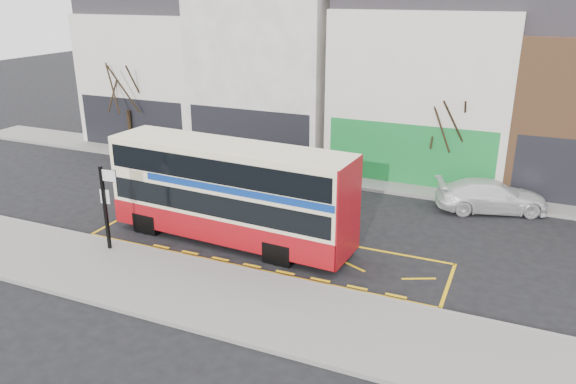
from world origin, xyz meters
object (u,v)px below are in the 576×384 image
at_px(car_silver, 156,150).
at_px(double_decker_bus, 231,192).
at_px(bus_stop_post, 106,200).
at_px(street_tree_left, 125,75).
at_px(car_white, 491,196).
at_px(car_grey, 282,170).
at_px(street_tree_right, 451,110).

bearing_deg(car_silver, double_decker_bus, -134.09).
xyz_separation_m(bus_stop_post, street_tree_left, (-8.39, 11.82, 2.55)).
bearing_deg(car_white, car_silver, 70.59).
xyz_separation_m(car_silver, street_tree_left, (-2.95, 1.45, 3.90)).
bearing_deg(street_tree_left, car_grey, -10.87).
bearing_deg(car_silver, street_tree_left, 59.54).
distance_m(double_decker_bus, car_silver, 12.01).
xyz_separation_m(double_decker_bus, street_tree_left, (-12.12, 9.10, 2.57)).
bearing_deg(car_grey, double_decker_bus, 171.72).
height_order(street_tree_left, street_tree_right, street_tree_left).
distance_m(bus_stop_post, street_tree_left, 14.71).
relative_size(double_decker_bus, car_white, 2.07).
distance_m(bus_stop_post, car_white, 16.46).
bearing_deg(double_decker_bus, bus_stop_post, -140.52).
bearing_deg(bus_stop_post, double_decker_bus, 28.64).
bearing_deg(car_white, bus_stop_post, 109.59).
bearing_deg(car_white, street_tree_right, 29.17).
relative_size(double_decker_bus, street_tree_right, 1.70).
height_order(car_silver, car_white, car_silver).
bearing_deg(car_white, car_grey, 74.21).
bearing_deg(car_grey, street_tree_left, 63.12).
xyz_separation_m(car_grey, street_tree_left, (-11.18, 2.15, 3.87)).
height_order(bus_stop_post, street_tree_left, street_tree_left).
bearing_deg(car_grey, street_tree_right, -86.49).
relative_size(bus_stop_post, street_tree_right, 0.56).
height_order(double_decker_bus, car_silver, double_decker_bus).
bearing_deg(car_silver, car_white, -94.69).
xyz_separation_m(car_white, street_tree_left, (-21.21, 1.59, 3.94)).
distance_m(double_decker_bus, street_tree_left, 15.37).
distance_m(car_grey, car_white, 10.05).
relative_size(street_tree_left, street_tree_right, 1.16).
height_order(car_grey, street_tree_right, street_tree_right).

